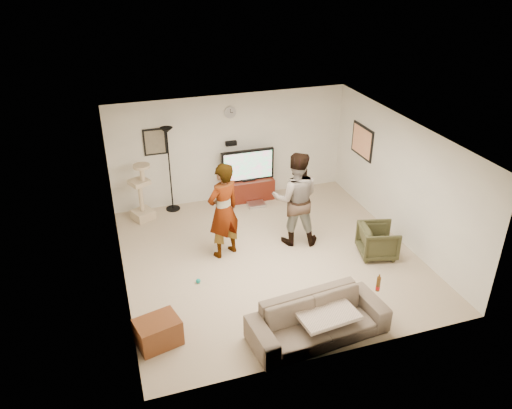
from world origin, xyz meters
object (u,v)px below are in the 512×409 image
object	(u,v)px
tv_stand	(248,189)
person_right	(296,199)
beer_bottle	(378,284)
person_left	(223,211)
floor_lamp	(170,170)
side_table	(158,332)
tv	(248,165)
armchair	(378,241)
cat_tree	(140,192)
sofa	(318,319)

from	to	relation	value
tv_stand	person_right	world-z (taller)	person_right
tv_stand	beer_bottle	xyz separation A→B (m)	(0.63, -4.80, 0.50)
person_left	person_right	size ratio (longest dim) A/B	0.99
floor_lamp	side_table	xyz separation A→B (m)	(-0.94, -4.26, -0.76)
tv	beer_bottle	distance (m)	4.85
tv_stand	beer_bottle	distance (m)	4.87
armchair	side_table	world-z (taller)	armchair
tv	floor_lamp	world-z (taller)	floor_lamp
tv	person_left	world-z (taller)	person_left
side_table	tv_stand	bearing A→B (deg)	57.04
person_right	floor_lamp	bearing A→B (deg)	-27.90
tv_stand	cat_tree	distance (m)	2.53
floor_lamp	person_right	xyz separation A→B (m)	(2.12, -2.15, -0.01)
person_right	cat_tree	bearing A→B (deg)	-16.62
person_left	side_table	size ratio (longest dim) A/B	2.98
cat_tree	person_right	xyz separation A→B (m)	(2.82, -1.91, 0.32)
floor_lamp	side_table	bearing A→B (deg)	-102.50
side_table	cat_tree	bearing A→B (deg)	86.57
cat_tree	armchair	world-z (taller)	cat_tree
side_table	armchair	bearing A→B (deg)	14.34
armchair	person_right	bearing A→B (deg)	67.60
floor_lamp	armchair	distance (m)	4.71
cat_tree	beer_bottle	world-z (taller)	cat_tree
tv	beer_bottle	size ratio (longest dim) A/B	4.98
tv	person_right	bearing A→B (deg)	-81.00
person_left	beer_bottle	size ratio (longest dim) A/B	7.68
floor_lamp	sofa	size ratio (longest dim) A/B	0.91
cat_tree	sofa	distance (m)	5.09
sofa	armchair	size ratio (longest dim) A/B	3.07
tv_stand	armchair	distance (m)	3.51
floor_lamp	sofa	xyz separation A→B (m)	(1.42, -4.85, -0.66)
cat_tree	person_right	world-z (taller)	person_right
person_left	tv	bearing A→B (deg)	-142.11
tv	cat_tree	xyz separation A→B (m)	(-2.49, -0.19, -0.22)
armchair	sofa	bearing A→B (deg)	143.93
beer_bottle	tv_stand	bearing A→B (deg)	97.42
beer_bottle	person_right	bearing A→B (deg)	96.17
person_right	person_left	bearing A→B (deg)	18.23
cat_tree	side_table	world-z (taller)	cat_tree
person_left	beer_bottle	bearing A→B (deg)	99.33
tv	person_left	size ratio (longest dim) A/B	0.65
beer_bottle	armchair	bearing A→B (deg)	58.59
tv	person_right	world-z (taller)	person_right
person_right	beer_bottle	world-z (taller)	person_right
person_left	side_table	bearing A→B (deg)	28.64
person_left	sofa	size ratio (longest dim) A/B	0.89
tv	sofa	size ratio (longest dim) A/B	0.58
tv_stand	sofa	size ratio (longest dim) A/B	0.56
side_table	beer_bottle	bearing A→B (deg)	-10.00
person_left	person_right	bearing A→B (deg)	156.77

